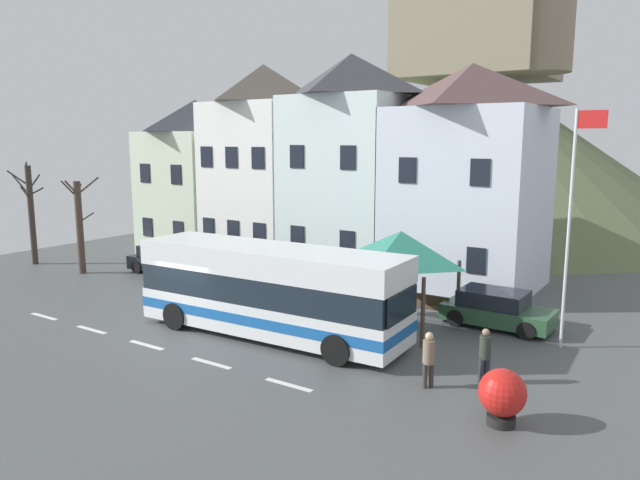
{
  "coord_description": "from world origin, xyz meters",
  "views": [
    {
      "loc": [
        15.55,
        -14.49,
        6.92
      ],
      "look_at": [
        3.02,
        4.49,
        3.04
      ],
      "focal_mm": 33.32,
      "sensor_mm": 36.0,
      "label": 1
    }
  ],
  "objects_px": {
    "bus_shelter": "(401,248)",
    "parked_car_01": "(243,273)",
    "parked_car_00": "(496,309)",
    "townhouse_02": "(350,167)",
    "townhouse_03": "(468,178)",
    "transit_bus": "(270,291)",
    "parked_car_02": "(168,260)",
    "townhouse_01": "(265,165)",
    "bare_tree_01": "(31,212)",
    "hilltop_castle": "(476,141)",
    "townhouse_00": "(197,177)",
    "pedestrian_02": "(429,356)",
    "flagpole": "(572,214)",
    "bare_tree_00": "(80,225)",
    "pedestrian_01": "(485,354)",
    "harbour_buoy": "(502,394)",
    "public_bench": "(427,305)",
    "pedestrian_00": "(402,318)"
  },
  "relations": [
    {
      "from": "hilltop_castle",
      "to": "parked_car_00",
      "type": "bearing_deg",
      "value": -68.94
    },
    {
      "from": "townhouse_01",
      "to": "parked_car_00",
      "type": "relative_size",
      "value": 2.74
    },
    {
      "from": "bus_shelter",
      "to": "bare_tree_01",
      "type": "bearing_deg",
      "value": -177.11
    },
    {
      "from": "bus_shelter",
      "to": "parked_car_02",
      "type": "xyz_separation_m",
      "value": [
        -13.98,
        1.36,
        -2.28
      ]
    },
    {
      "from": "townhouse_01",
      "to": "bare_tree_01",
      "type": "height_order",
      "value": "townhouse_01"
    },
    {
      "from": "bus_shelter",
      "to": "public_bench",
      "type": "height_order",
      "value": "bus_shelter"
    },
    {
      "from": "pedestrian_02",
      "to": "townhouse_01",
      "type": "bearing_deg",
      "value": 142.6
    },
    {
      "from": "bus_shelter",
      "to": "parked_car_01",
      "type": "height_order",
      "value": "bus_shelter"
    },
    {
      "from": "townhouse_02",
      "to": "bare_tree_01",
      "type": "distance_m",
      "value": 17.91
    },
    {
      "from": "flagpole",
      "to": "harbour_buoy",
      "type": "distance_m",
      "value": 7.56
    },
    {
      "from": "bare_tree_00",
      "to": "townhouse_01",
      "type": "bearing_deg",
      "value": 52.16
    },
    {
      "from": "townhouse_00",
      "to": "parked_car_02",
      "type": "bearing_deg",
      "value": -60.05
    },
    {
      "from": "flagpole",
      "to": "parked_car_02",
      "type": "bearing_deg",
      "value": 178.5
    },
    {
      "from": "townhouse_03",
      "to": "bare_tree_00",
      "type": "xyz_separation_m",
      "value": [
        -17.67,
        -8.2,
        -2.6
      ]
    },
    {
      "from": "parked_car_01",
      "to": "townhouse_00",
      "type": "bearing_deg",
      "value": 147.54
    },
    {
      "from": "hilltop_castle",
      "to": "pedestrian_00",
      "type": "xyz_separation_m",
      "value": [
        7.6,
        -28.92,
        -5.82
      ]
    },
    {
      "from": "hilltop_castle",
      "to": "bus_shelter",
      "type": "bearing_deg",
      "value": -76.25
    },
    {
      "from": "townhouse_01",
      "to": "bare_tree_00",
      "type": "xyz_separation_m",
      "value": [
        -6.04,
        -7.78,
        -2.94
      ]
    },
    {
      "from": "townhouse_02",
      "to": "transit_bus",
      "type": "relative_size",
      "value": 1.09
    },
    {
      "from": "hilltop_castle",
      "to": "parked_car_02",
      "type": "distance_m",
      "value": 27.39
    },
    {
      "from": "parked_car_01",
      "to": "public_bench",
      "type": "relative_size",
      "value": 2.54
    },
    {
      "from": "hilltop_castle",
      "to": "bare_tree_00",
      "type": "xyz_separation_m",
      "value": [
        -11.13,
        -28.1,
        -4.25
      ]
    },
    {
      "from": "parked_car_01",
      "to": "townhouse_01",
      "type": "bearing_deg",
      "value": 119.05
    },
    {
      "from": "bus_shelter",
      "to": "parked_car_01",
      "type": "distance_m",
      "value": 9.28
    },
    {
      "from": "bare_tree_00",
      "to": "bare_tree_01",
      "type": "height_order",
      "value": "bare_tree_01"
    },
    {
      "from": "bus_shelter",
      "to": "pedestrian_01",
      "type": "xyz_separation_m",
      "value": [
        4.36,
        -3.46,
        -2.11
      ]
    },
    {
      "from": "townhouse_01",
      "to": "parked_car_01",
      "type": "bearing_deg",
      "value": -61.86
    },
    {
      "from": "parked_car_00",
      "to": "townhouse_02",
      "type": "bearing_deg",
      "value": 154.26
    },
    {
      "from": "townhouse_03",
      "to": "bus_shelter",
      "type": "height_order",
      "value": "townhouse_03"
    },
    {
      "from": "townhouse_01",
      "to": "townhouse_02",
      "type": "distance_m",
      "value": 5.63
    },
    {
      "from": "harbour_buoy",
      "to": "bare_tree_01",
      "type": "relative_size",
      "value": 0.25
    },
    {
      "from": "townhouse_00",
      "to": "pedestrian_02",
      "type": "relative_size",
      "value": 5.71
    },
    {
      "from": "parked_car_00",
      "to": "harbour_buoy",
      "type": "distance_m",
      "value": 8.06
    },
    {
      "from": "townhouse_03",
      "to": "bus_shelter",
      "type": "xyz_separation_m",
      "value": [
        0.07,
        -7.13,
        -2.16
      ]
    },
    {
      "from": "parked_car_01",
      "to": "bare_tree_01",
      "type": "relative_size",
      "value": 0.78
    },
    {
      "from": "hilltop_castle",
      "to": "public_bench",
      "type": "xyz_separation_m",
      "value": [
        7.02,
        -25.45,
        -6.31
      ]
    },
    {
      "from": "townhouse_02",
      "to": "pedestrian_01",
      "type": "relative_size",
      "value": 6.85
    },
    {
      "from": "townhouse_01",
      "to": "harbour_buoy",
      "type": "xyz_separation_m",
      "value": [
        17.24,
        -12.44,
        -4.69
      ]
    },
    {
      "from": "bus_shelter",
      "to": "townhouse_03",
      "type": "bearing_deg",
      "value": 90.57
    },
    {
      "from": "townhouse_02",
      "to": "pedestrian_01",
      "type": "distance_m",
      "value": 15.23
    },
    {
      "from": "pedestrian_00",
      "to": "pedestrian_02",
      "type": "xyz_separation_m",
      "value": [
        2.16,
        -2.76,
        -0.02
      ]
    },
    {
      "from": "pedestrian_02",
      "to": "bare_tree_00",
      "type": "bearing_deg",
      "value": 170.29
    },
    {
      "from": "parked_car_00",
      "to": "parked_car_02",
      "type": "xyz_separation_m",
      "value": [
        -17.03,
        -0.57,
        0.03
      ]
    },
    {
      "from": "parked_car_02",
      "to": "bus_shelter",
      "type": "bearing_deg",
      "value": -8.96
    },
    {
      "from": "parked_car_02",
      "to": "townhouse_03",
      "type": "bearing_deg",
      "value": 19.13
    },
    {
      "from": "townhouse_01",
      "to": "townhouse_02",
      "type": "height_order",
      "value": "townhouse_02"
    },
    {
      "from": "hilltop_castle",
      "to": "bare_tree_01",
      "type": "height_order",
      "value": "hilltop_castle"
    },
    {
      "from": "harbour_buoy",
      "to": "townhouse_02",
      "type": "bearing_deg",
      "value": 133.3
    },
    {
      "from": "townhouse_02",
      "to": "public_bench",
      "type": "height_order",
      "value": "townhouse_02"
    },
    {
      "from": "townhouse_03",
      "to": "transit_bus",
      "type": "distance_m",
      "value": 11.7
    }
  ]
}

